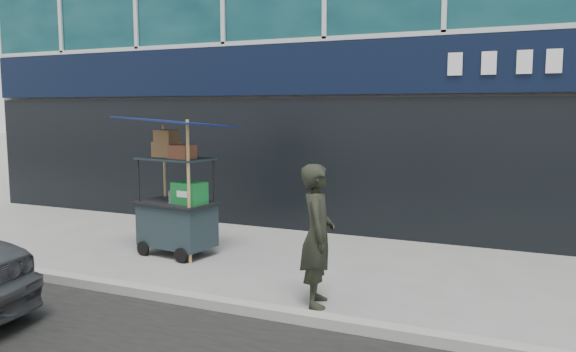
% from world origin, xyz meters
% --- Properties ---
extents(ground, '(80.00, 80.00, 0.00)m').
position_xyz_m(ground, '(0.00, 0.00, 0.00)').
color(ground, slate).
rests_on(ground, ground).
extents(curb, '(80.00, 0.18, 0.12)m').
position_xyz_m(curb, '(0.00, -0.20, 0.06)').
color(curb, gray).
rests_on(curb, ground).
extents(vendor_cart, '(1.69, 1.31, 2.10)m').
position_xyz_m(vendor_cart, '(-1.49, 1.58, 0.74)').
color(vendor_cart, '#19262B').
rests_on(vendor_cart, ground).
extents(vendor_man, '(0.56, 0.68, 1.61)m').
position_xyz_m(vendor_man, '(1.23, 0.38, 0.80)').
color(vendor_man, black).
rests_on(vendor_man, ground).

